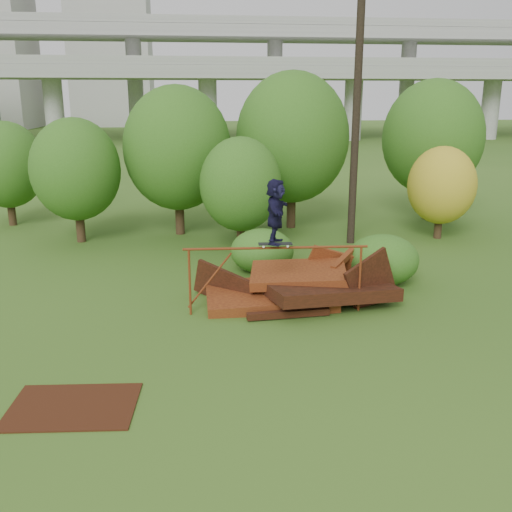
{
  "coord_description": "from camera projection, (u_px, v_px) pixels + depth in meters",
  "views": [
    {
      "loc": [
        -2.32,
        -11.25,
        5.34
      ],
      "look_at": [
        -0.8,
        2.0,
        1.6
      ],
      "focal_mm": 40.0,
      "sensor_mm": 36.0,
      "label": 1
    }
  ],
  "objects": [
    {
      "name": "shrub_right",
      "position": [
        383.0,
        260.0,
        16.63
      ],
      "size": [
        2.1,
        1.92,
        1.49
      ],
      "primitive_type": "ellipsoid",
      "color": "#284F15",
      "rests_on": "ground"
    },
    {
      "name": "tree_2",
      "position": [
        241.0,
        184.0,
        19.85
      ],
      "size": [
        2.86,
        2.86,
        4.03
      ],
      "color": "black",
      "rests_on": "ground"
    },
    {
      "name": "skater",
      "position": [
        276.0,
        211.0,
        13.9
      ],
      "size": [
        0.82,
        1.56,
        1.6
      ],
      "primitive_type": "imported",
      "rotation": [
        0.0,
        0.0,
        1.32
      ],
      "color": "black",
      "rests_on": "skateboard"
    },
    {
      "name": "grind_rail",
      "position": [
        276.0,
        261.0,
        14.24
      ],
      "size": [
        4.61,
        0.29,
        1.75
      ],
      "color": "maroon",
      "rests_on": "ground"
    },
    {
      "name": "tree_1",
      "position": [
        177.0,
        148.0,
        22.05
      ],
      "size": [
        4.17,
        4.17,
        5.8
      ],
      "color": "black",
      "rests_on": "ground"
    },
    {
      "name": "tree_5",
      "position": [
        433.0,
        138.0,
        24.81
      ],
      "size": [
        4.35,
        4.35,
        6.11
      ],
      "color": "black",
      "rests_on": "ground"
    },
    {
      "name": "tree_0",
      "position": [
        76.0,
        170.0,
        20.99
      ],
      "size": [
        3.28,
        3.28,
        4.63
      ],
      "color": "black",
      "rests_on": "ground"
    },
    {
      "name": "scrap_pile",
      "position": [
        299.0,
        288.0,
        15.26
      ],
      "size": [
        5.48,
        3.07,
        1.84
      ],
      "color": "#45170C",
      "rests_on": "ground"
    },
    {
      "name": "tree_4",
      "position": [
        442.0,
        185.0,
        21.71
      ],
      "size": [
        2.58,
        2.58,
        3.56
      ],
      "color": "black",
      "rests_on": "ground"
    },
    {
      "name": "tree_3",
      "position": [
        292.0,
        138.0,
        23.11
      ],
      "size": [
        4.59,
        4.59,
        6.36
      ],
      "color": "black",
      "rests_on": "ground"
    },
    {
      "name": "utility_pole",
      "position": [
        357.0,
        95.0,
        20.1
      ],
      "size": [
        1.4,
        0.28,
        10.65
      ],
      "color": "black",
      "rests_on": "ground"
    },
    {
      "name": "skateboard",
      "position": [
        275.0,
        244.0,
        14.12
      ],
      "size": [
        0.85,
        0.27,
        0.09
      ],
      "rotation": [
        0.0,
        0.0,
        -0.05
      ],
      "color": "black",
      "rests_on": "grind_rail"
    },
    {
      "name": "building_right",
      "position": [
        112.0,
        47.0,
        104.48
      ],
      "size": [
        14.0,
        14.0,
        28.0
      ],
      "primitive_type": "cube",
      "color": "#9E9E99",
      "rests_on": "ground"
    },
    {
      "name": "ground",
      "position": [
        303.0,
        350.0,
        12.46
      ],
      "size": [
        240.0,
        240.0,
        0.0
      ],
      "primitive_type": "plane",
      "color": "#2D5116",
      "rests_on": "ground"
    },
    {
      "name": "shrub_left",
      "position": [
        262.0,
        251.0,
        17.81
      ],
      "size": [
        1.99,
        1.84,
        1.38
      ],
      "primitive_type": "ellipsoid",
      "color": "#284F15",
      "rests_on": "ground"
    },
    {
      "name": "freeway_overpass",
      "position": [
        206.0,
        54.0,
        69.85
      ],
      "size": [
        160.0,
        15.0,
        13.7
      ],
      "color": "gray",
      "rests_on": "ground"
    },
    {
      "name": "tree_6",
      "position": [
        6.0,
        165.0,
        23.82
      ],
      "size": [
        3.14,
        3.14,
        4.39
      ],
      "color": "black",
      "rests_on": "ground"
    },
    {
      "name": "flat_plate",
      "position": [
        73.0,
        406.0,
        10.15
      ],
      "size": [
        2.34,
        1.75,
        0.03
      ],
      "primitive_type": "cube",
      "rotation": [
        0.0,
        0.0,
        -0.07
      ],
      "color": "#38190C",
      "rests_on": "ground"
    }
  ]
}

